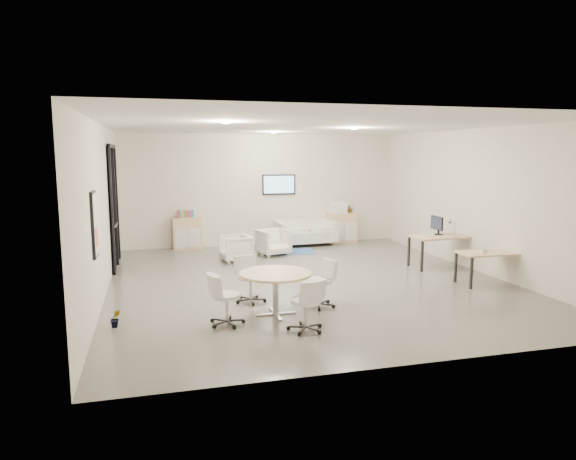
# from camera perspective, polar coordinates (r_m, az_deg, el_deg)

# --- Properties ---
(room_shell) EXTENTS (9.60, 10.60, 4.80)m
(room_shell) POSITION_cam_1_polar(r_m,az_deg,el_deg) (10.57, 2.16, 2.82)
(room_shell) COLOR #5F5D57
(room_shell) RESTS_ON ground
(glass_door) EXTENTS (0.09, 1.90, 2.85)m
(glass_door) POSITION_cam_1_polar(r_m,az_deg,el_deg) (12.64, -18.79, 2.86)
(glass_door) COLOR black
(glass_door) RESTS_ON room_shell
(artwork) EXTENTS (0.05, 0.54, 1.04)m
(artwork) POSITION_cam_1_polar(r_m,az_deg,el_deg) (8.57, -20.70, 0.57)
(artwork) COLOR black
(artwork) RESTS_ON room_shell
(wall_tv) EXTENTS (0.98, 0.06, 0.58)m
(wall_tv) POSITION_cam_1_polar(r_m,az_deg,el_deg) (14.98, -1.03, 5.08)
(wall_tv) COLOR black
(wall_tv) RESTS_ON room_shell
(ceiling_spots) EXTENTS (3.14, 4.14, 0.03)m
(ceiling_spots) POSITION_cam_1_polar(r_m,az_deg,el_deg) (11.28, -0.05, 11.22)
(ceiling_spots) COLOR #FFEAC6
(ceiling_spots) RESTS_ON room_shell
(sideboard_left) EXTENTS (0.78, 0.41, 0.88)m
(sideboard_left) POSITION_cam_1_polar(r_m,az_deg,el_deg) (14.52, -11.13, -0.39)
(sideboard_left) COLOR tan
(sideboard_left) RESTS_ON room_shell
(sideboard_right) EXTENTS (0.88, 0.43, 0.88)m
(sideboard_right) POSITION_cam_1_polar(r_m,az_deg,el_deg) (15.49, 5.99, 0.27)
(sideboard_right) COLOR tan
(sideboard_right) RESTS_ON room_shell
(books) EXTENTS (0.46, 0.14, 0.22)m
(books) POSITION_cam_1_polar(r_m,az_deg,el_deg) (14.45, -11.35, 1.77)
(books) COLOR red
(books) RESTS_ON sideboard_left
(printer) EXTENTS (0.51, 0.43, 0.35)m
(printer) POSITION_cam_1_polar(r_m,az_deg,el_deg) (15.36, 5.52, 2.49)
(printer) COLOR white
(printer) RESTS_ON sideboard_right
(loveseat) EXTENTS (1.74, 0.96, 0.63)m
(loveseat) POSITION_cam_1_polar(r_m,az_deg,el_deg) (14.94, 1.93, -0.36)
(loveseat) COLOR white
(loveseat) RESTS_ON room_shell
(blue_rug) EXTENTS (1.50, 1.12, 0.01)m
(blue_rug) POSITION_cam_1_polar(r_m,az_deg,el_deg) (13.97, 0.05, -2.38)
(blue_rug) COLOR #2F5590
(blue_rug) RESTS_ON room_shell
(armchair_left) EXTENTS (0.74, 0.78, 0.72)m
(armchair_left) POSITION_cam_1_polar(r_m,az_deg,el_deg) (12.76, -5.84, -1.86)
(armchair_left) COLOR white
(armchair_left) RESTS_ON room_shell
(armchair_right) EXTENTS (0.88, 0.84, 0.75)m
(armchair_right) POSITION_cam_1_polar(r_m,az_deg,el_deg) (13.43, -1.63, -1.23)
(armchair_right) COLOR white
(armchair_right) RESTS_ON room_shell
(desk_rear) EXTENTS (1.49, 0.83, 0.75)m
(desk_rear) POSITION_cam_1_polar(r_m,az_deg,el_deg) (12.49, 16.69, -0.95)
(desk_rear) COLOR tan
(desk_rear) RESTS_ON room_shell
(desk_front) EXTENTS (1.29, 0.69, 0.66)m
(desk_front) POSITION_cam_1_polar(r_m,az_deg,el_deg) (11.23, 21.46, -2.64)
(desk_front) COLOR tan
(desk_front) RESTS_ON room_shell
(monitor) EXTENTS (0.20, 0.50, 0.44)m
(monitor) POSITION_cam_1_polar(r_m,az_deg,el_deg) (12.55, 16.24, 0.56)
(monitor) COLOR black
(monitor) RESTS_ON desk_rear
(round_table) EXTENTS (1.18, 1.18, 0.72)m
(round_table) POSITION_cam_1_polar(r_m,az_deg,el_deg) (8.43, -1.40, -5.30)
(round_table) COLOR tan
(round_table) RESTS_ON room_shell
(meeting_chairs) EXTENTS (2.42, 2.42, 0.82)m
(meeting_chairs) POSITION_cam_1_polar(r_m,az_deg,el_deg) (8.49, -1.39, -6.78)
(meeting_chairs) COLOR white
(meeting_chairs) RESTS_ON room_shell
(plant_cabinet) EXTENTS (0.29, 0.31, 0.21)m
(plant_cabinet) POSITION_cam_1_polar(r_m,az_deg,el_deg) (15.54, 6.93, 2.33)
(plant_cabinet) COLOR #3F7F3F
(plant_cabinet) RESTS_ON sideboard_right
(plant_floor) EXTENTS (0.22, 0.32, 0.13)m
(plant_floor) POSITION_cam_1_polar(r_m,az_deg,el_deg) (8.44, -18.60, -9.79)
(plant_floor) COLOR #3F7F3F
(plant_floor) RESTS_ON room_shell
(cup) EXTENTS (0.12, 0.10, 0.11)m
(cup) POSITION_cam_1_polar(r_m,az_deg,el_deg) (11.05, 20.98, -2.14)
(cup) COLOR white
(cup) RESTS_ON desk_front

